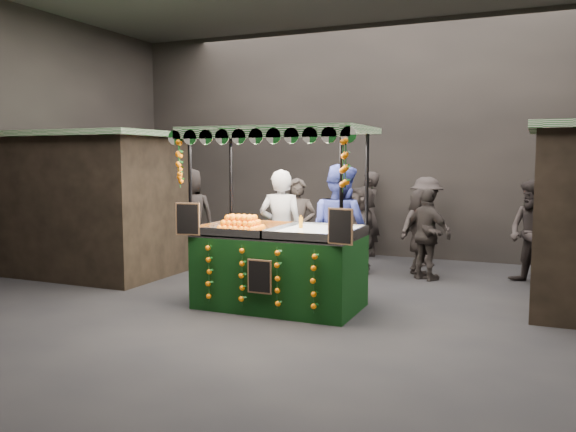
% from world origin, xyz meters
% --- Properties ---
extents(ground, '(12.00, 12.00, 0.00)m').
position_xyz_m(ground, '(0.00, 0.00, 0.00)').
color(ground, black).
rests_on(ground, ground).
extents(market_hall, '(12.10, 10.10, 5.05)m').
position_xyz_m(market_hall, '(0.00, 0.00, 3.38)').
color(market_hall, black).
rests_on(market_hall, ground).
extents(neighbour_stall_left, '(3.00, 2.20, 2.60)m').
position_xyz_m(neighbour_stall_left, '(-4.40, 1.00, 1.31)').
color(neighbour_stall_left, black).
rests_on(neighbour_stall_left, ground).
extents(juice_stall, '(2.63, 1.55, 2.55)m').
position_xyz_m(juice_stall, '(-0.29, 0.03, 0.79)').
color(juice_stall, black).
rests_on(juice_stall, ground).
extents(vendor_grey, '(0.79, 0.60, 1.95)m').
position_xyz_m(vendor_grey, '(-0.69, 1.01, 0.98)').
color(vendor_grey, gray).
rests_on(vendor_grey, ground).
extents(vendor_blue, '(1.21, 1.09, 2.04)m').
position_xyz_m(vendor_blue, '(0.31, 0.95, 1.02)').
color(vendor_blue, navy).
rests_on(vendor_blue, ground).
extents(shopper_0, '(0.72, 0.55, 1.78)m').
position_xyz_m(shopper_0, '(-0.77, 1.88, 0.89)').
color(shopper_0, '#2E2826').
rests_on(shopper_0, ground).
extents(shopper_1, '(1.09, 1.06, 1.77)m').
position_xyz_m(shopper_1, '(2.99, 3.05, 0.88)').
color(shopper_1, black).
rests_on(shopper_1, ground).
extents(shopper_2, '(1.01, 0.79, 1.60)m').
position_xyz_m(shopper_2, '(1.31, 2.79, 0.80)').
color(shopper_2, black).
rests_on(shopper_2, ground).
extents(shopper_3, '(1.27, 1.26, 1.76)m').
position_xyz_m(shopper_3, '(1.03, 4.17, 0.88)').
color(shopper_3, '#2A2422').
rests_on(shopper_3, ground).
extents(shopper_4, '(1.11, 1.10, 1.93)m').
position_xyz_m(shopper_4, '(-3.29, 2.41, 0.97)').
color(shopper_4, '#2C2624').
rests_on(shopper_4, ground).
extents(shopper_5, '(0.96, 1.54, 1.59)m').
position_xyz_m(shopper_5, '(1.14, 3.10, 0.79)').
color(shopper_5, '#292321').
rests_on(shopper_5, ground).
extents(shopper_6, '(0.49, 0.70, 1.84)m').
position_xyz_m(shopper_6, '(-0.25, 4.60, 0.92)').
color(shopper_6, black).
rests_on(shopper_6, ground).
extents(shopper_7, '(0.82, 1.57, 1.62)m').
position_xyz_m(shopper_7, '(0.07, 2.99, 0.81)').
color(shopper_7, '#2B2523').
rests_on(shopper_7, ground).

